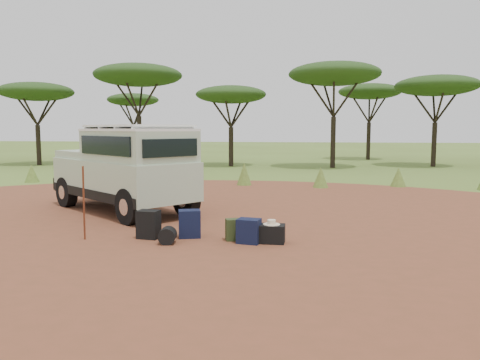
# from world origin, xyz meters

# --- Properties ---
(ground) EXTENTS (140.00, 140.00, 0.00)m
(ground) POSITION_xyz_m (0.00, 0.00, 0.00)
(ground) COLOR #556A25
(ground) RESTS_ON ground
(dirt_clearing) EXTENTS (23.00, 23.00, 0.01)m
(dirt_clearing) POSITION_xyz_m (0.00, 0.00, 0.00)
(dirt_clearing) COLOR brown
(dirt_clearing) RESTS_ON ground
(grass_fringe) EXTENTS (36.60, 1.60, 0.90)m
(grass_fringe) POSITION_xyz_m (0.12, 8.67, 0.40)
(grass_fringe) COLOR #556A25
(grass_fringe) RESTS_ON ground
(acacia_treeline) EXTENTS (46.70, 13.20, 6.26)m
(acacia_treeline) POSITION_xyz_m (0.75, 19.81, 4.87)
(acacia_treeline) COLOR black
(acacia_treeline) RESTS_ON ground
(safari_vehicle) EXTENTS (4.89, 4.46, 2.34)m
(safari_vehicle) POSITION_xyz_m (-2.40, 2.37, 1.13)
(safari_vehicle) COLOR #ACBFA3
(safari_vehicle) RESTS_ON ground
(walking_staff) EXTENTS (0.18, 0.29, 1.52)m
(walking_staff) POSITION_xyz_m (-1.97, -0.94, 0.76)
(walking_staff) COLOR maroon
(walking_staff) RESTS_ON ground
(backpack_black) EXTENTS (0.47, 0.37, 0.58)m
(backpack_black) POSITION_xyz_m (-0.78, -0.55, 0.29)
(backpack_black) COLOR black
(backpack_black) RESTS_ON ground
(backpack_navy) EXTENTS (0.51, 0.43, 0.58)m
(backpack_navy) POSITION_xyz_m (0.03, -0.36, 0.29)
(backpack_navy) COLOR #101335
(backpack_navy) RESTS_ON ground
(backpack_olive) EXTENTS (0.38, 0.32, 0.44)m
(backpack_olive) POSITION_xyz_m (0.98, -0.48, 0.22)
(backpack_olive) COLOR #33411E
(backpack_olive) RESTS_ON ground
(duffel_navy) EXTENTS (0.49, 0.40, 0.49)m
(duffel_navy) POSITION_xyz_m (1.30, -0.67, 0.24)
(duffel_navy) COLOR #101335
(duffel_navy) RESTS_ON ground
(hard_case) EXTENTS (0.53, 0.38, 0.37)m
(hard_case) POSITION_xyz_m (1.74, -0.58, 0.18)
(hard_case) COLOR black
(hard_case) RESTS_ON ground
(stuff_sack) EXTENTS (0.37, 0.37, 0.33)m
(stuff_sack) POSITION_xyz_m (-0.27, -0.93, 0.16)
(stuff_sack) COLOR black
(stuff_sack) RESTS_ON ground
(safari_hat) EXTENTS (0.33, 0.33, 0.10)m
(safari_hat) POSITION_xyz_m (1.74, -0.58, 0.40)
(safari_hat) COLOR beige
(safari_hat) RESTS_ON hard_case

